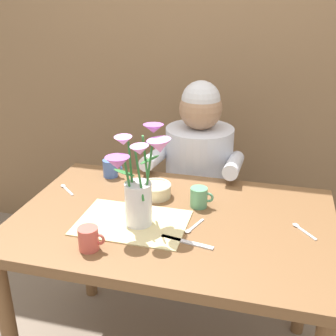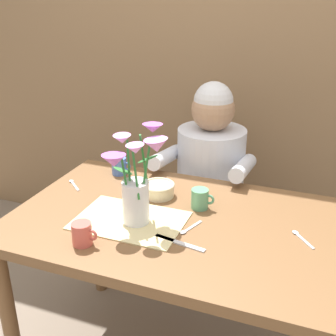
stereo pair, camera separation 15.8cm
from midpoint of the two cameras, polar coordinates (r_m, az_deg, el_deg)
The scene contains 13 objects.
wood_panel_backdrop at distance 2.43m, azimuth 5.07°, elevation 16.20°, with size 4.00×0.10×2.50m, color brown.
dining_table at distance 1.66m, azimuth -2.10°, elevation -9.67°, with size 1.20×0.80×0.74m.
seated_person at distance 2.22m, azimuth 2.03°, elevation -2.99°, with size 0.45×0.47×1.14m.
striped_placemat at distance 1.58m, azimuth -7.70°, elevation -7.36°, with size 0.40×0.28×0.01m, color beige.
flower_vase at distance 1.50m, azimuth -6.95°, elevation -1.85°, with size 0.23×0.25×0.36m.
ceramic_bowl at distance 1.76m, azimuth -4.32°, elevation -2.98°, with size 0.14×0.14×0.06m.
dinner_knife at distance 1.46m, azimuth -0.57°, elevation -10.02°, with size 0.19×0.02×0.01m, color silver.
tea_cup at distance 1.45m, azimuth -13.73°, elevation -9.31°, with size 0.09×0.07×0.08m.
coffee_cup at distance 1.67m, azimuth 1.53°, elevation -4.02°, with size 0.09×0.07×0.08m.
ceramic_mug at distance 1.96m, azimuth -10.01°, elevation -0.07°, with size 0.09×0.07×0.08m.
spoon_0 at distance 1.90m, azimuth -15.98°, elevation -2.67°, with size 0.10×0.09×0.01m.
spoon_1 at distance 1.58m, azimuth 14.72°, elevation -7.99°, with size 0.09×0.10×0.01m.
spoon_2 at distance 1.54m, azimuth 0.28°, elevation -8.18°, with size 0.06×0.12×0.01m.
Camera 1 is at (0.34, -1.36, 1.54)m, focal length 45.31 mm.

